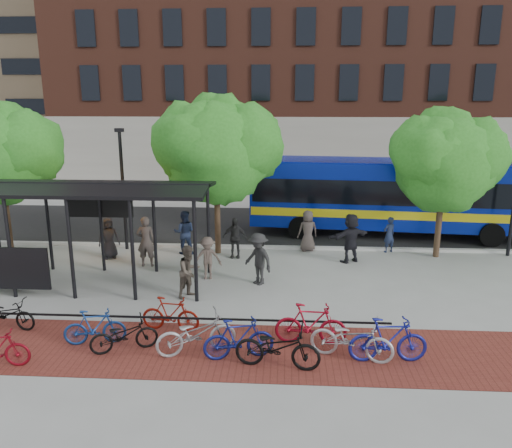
# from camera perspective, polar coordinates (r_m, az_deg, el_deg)

# --- Properties ---
(ground) EXTENTS (160.00, 160.00, 0.00)m
(ground) POSITION_cam_1_polar(r_m,az_deg,el_deg) (17.79, 3.90, -6.66)
(ground) COLOR #9E9E99
(ground) RESTS_ON ground
(asphalt_street) EXTENTS (160.00, 8.00, 0.01)m
(asphalt_street) POSITION_cam_1_polar(r_m,az_deg,el_deg) (25.42, 3.78, -0.18)
(asphalt_street) COLOR black
(asphalt_street) RESTS_ON ground
(curb) EXTENTS (160.00, 0.25, 0.12)m
(curb) POSITION_cam_1_polar(r_m,az_deg,el_deg) (21.56, 3.83, -2.70)
(curb) COLOR #B7B7B2
(curb) RESTS_ON ground
(brick_strip) EXTENTS (24.00, 3.00, 0.01)m
(brick_strip) POSITION_cam_1_polar(r_m,az_deg,el_deg) (13.36, -4.83, -14.15)
(brick_strip) COLOR maroon
(brick_strip) RESTS_ON ground
(bike_rack_rail) EXTENTS (12.00, 0.05, 0.95)m
(bike_rack_rail) POSITION_cam_1_polar(r_m,az_deg,el_deg) (14.37, -9.57, -12.16)
(bike_rack_rail) COLOR black
(bike_rack_rail) RESTS_ON ground
(building_brick) EXTENTS (55.00, 14.00, 20.00)m
(building_brick) POSITION_cam_1_polar(r_m,az_deg,el_deg) (43.97, 17.77, 18.43)
(building_brick) COLOR #5B2C20
(building_brick) RESTS_ON ground
(building_tower) EXTENTS (22.00, 22.00, 30.00)m
(building_tower) POSITION_cam_1_polar(r_m,az_deg,el_deg) (59.41, -13.03, 22.35)
(building_tower) COLOR #7A664C
(building_tower) RESTS_ON ground
(bus_shelter) EXTENTS (10.60, 3.07, 3.60)m
(bus_shelter) POSITION_cam_1_polar(r_m,az_deg,el_deg) (18.29, -22.35, 2.65)
(bus_shelter) COLOR black
(bus_shelter) RESTS_ON ground
(tree_a) EXTENTS (4.90, 4.00, 6.18)m
(tree_a) POSITION_cam_1_polar(r_m,az_deg,el_deg) (23.23, -27.08, 7.54)
(tree_a) COLOR #382619
(tree_a) RESTS_ON ground
(tree_b) EXTENTS (5.15, 4.20, 6.47)m
(tree_b) POSITION_cam_1_polar(r_m,az_deg,el_deg) (20.23, -4.30, 8.89)
(tree_b) COLOR #382619
(tree_b) RESTS_ON ground
(tree_c) EXTENTS (4.66, 3.80, 5.92)m
(tree_c) POSITION_cam_1_polar(r_m,az_deg,el_deg) (21.06, 20.97, 7.10)
(tree_c) COLOR #382619
(tree_c) RESTS_ON ground
(lamp_post_left) EXTENTS (0.35, 0.20, 5.12)m
(lamp_post_left) POSITION_cam_1_polar(r_m,az_deg,el_deg) (21.63, -14.97, 4.22)
(lamp_post_left) COLOR black
(lamp_post_left) RESTS_ON ground
(bus) EXTENTS (13.26, 4.03, 3.52)m
(bus) POSITION_cam_1_polar(r_m,az_deg,el_deg) (24.21, 15.27, 3.50)
(bus) COLOR #081D9F
(bus) RESTS_ON ground
(bike_0) EXTENTS (1.78, 0.82, 0.90)m
(bike_0) POSITION_cam_1_polar(r_m,az_deg,el_deg) (15.85, -26.58, -9.18)
(bike_0) COLOR black
(bike_0) RESTS_ON ground
(bike_3) EXTENTS (1.68, 0.79, 0.97)m
(bike_3) POSITION_cam_1_polar(r_m,az_deg,el_deg) (14.05, -17.94, -11.14)
(bike_3) COLOR navy
(bike_3) RESTS_ON ground
(bike_4) EXTENTS (1.82, 1.21, 0.90)m
(bike_4) POSITION_cam_1_polar(r_m,az_deg,el_deg) (13.50, -14.86, -12.14)
(bike_4) COLOR black
(bike_4) RESTS_ON ground
(bike_5) EXTENTS (1.69, 0.64, 0.99)m
(bike_5) POSITION_cam_1_polar(r_m,az_deg,el_deg) (14.30, -9.76, -10.10)
(bike_5) COLOR maroon
(bike_5) RESTS_ON ground
(bike_6) EXTENTS (2.19, 1.43, 1.09)m
(bike_6) POSITION_cam_1_polar(r_m,az_deg,el_deg) (13.02, -6.87, -12.33)
(bike_6) COLOR gray
(bike_6) RESTS_ON ground
(bike_7) EXTENTS (1.86, 0.93, 1.07)m
(bike_7) POSITION_cam_1_polar(r_m,az_deg,el_deg) (12.70, -1.99, -12.97)
(bike_7) COLOR navy
(bike_7) RESTS_ON ground
(bike_8) EXTENTS (2.16, 1.00, 1.09)m
(bike_8) POSITION_cam_1_polar(r_m,az_deg,el_deg) (12.32, 2.48, -13.87)
(bike_8) COLOR black
(bike_8) RESTS_ON ground
(bike_9) EXTENTS (1.92, 0.63, 1.14)m
(bike_9) POSITION_cam_1_polar(r_m,az_deg,el_deg) (13.44, 6.27, -11.31)
(bike_9) COLOR maroon
(bike_9) RESTS_ON ground
(bike_10) EXTENTS (2.20, 1.28, 1.09)m
(bike_10) POSITION_cam_1_polar(r_m,az_deg,el_deg) (12.90, 10.88, -12.74)
(bike_10) COLOR #A9A9AB
(bike_10) RESTS_ON ground
(bike_11) EXTENTS (1.98, 0.68, 1.17)m
(bike_11) POSITION_cam_1_polar(r_m,az_deg,el_deg) (12.94, 14.86, -12.71)
(bike_11) COLOR navy
(bike_11) RESTS_ON ground
(pedestrian_0) EXTENTS (0.98, 0.84, 1.70)m
(pedestrian_0) POSITION_cam_1_polar(r_m,az_deg,el_deg) (20.97, -16.48, -1.52)
(pedestrian_0) COLOR black
(pedestrian_0) RESTS_ON ground
(pedestrian_1) EXTENTS (0.73, 0.50, 1.97)m
(pedestrian_1) POSITION_cam_1_polar(r_m,az_deg,el_deg) (19.57, -12.46, -1.96)
(pedestrian_1) COLOR #403833
(pedestrian_1) RESTS_ON ground
(pedestrian_2) EXTENTS (0.95, 0.78, 1.83)m
(pedestrian_2) POSITION_cam_1_polar(r_m,az_deg,el_deg) (20.88, -8.19, -0.95)
(pedestrian_2) COLOR #1A243E
(pedestrian_2) RESTS_ON ground
(pedestrian_3) EXTENTS (1.05, 0.66, 1.56)m
(pedestrian_3) POSITION_cam_1_polar(r_m,az_deg,el_deg) (17.92, -5.55, -3.88)
(pedestrian_3) COLOR brown
(pedestrian_3) RESTS_ON ground
(pedestrian_4) EXTENTS (0.98, 0.41, 1.67)m
(pedestrian_4) POSITION_cam_1_polar(r_m,az_deg,el_deg) (20.18, -2.44, -1.58)
(pedestrian_4) COLOR #242424
(pedestrian_4) RESTS_ON ground
(pedestrian_5) EXTENTS (1.87, 1.39, 1.96)m
(pedestrian_5) POSITION_cam_1_polar(r_m,az_deg,el_deg) (19.94, 10.76, -1.58)
(pedestrian_5) COLOR black
(pedestrian_5) RESTS_ON ground
(pedestrian_6) EXTENTS (0.97, 0.77, 1.75)m
(pedestrian_6) POSITION_cam_1_polar(r_m,az_deg,el_deg) (21.16, 5.93, -0.78)
(pedestrian_6) COLOR #483E3A
(pedestrian_6) RESTS_ON ground
(pedestrian_7) EXTENTS (0.66, 0.58, 1.52)m
(pedestrian_7) POSITION_cam_1_polar(r_m,az_deg,el_deg) (21.62, 14.97, -1.19)
(pedestrian_7) COLOR #1B2541
(pedestrian_7) RESTS_ON ground
(pedestrian_8) EXTENTS (1.04, 1.07, 1.74)m
(pedestrian_8) POSITION_cam_1_polar(r_m,az_deg,el_deg) (16.37, -7.63, -5.40)
(pedestrian_8) COLOR #4C4339
(pedestrian_8) RESTS_ON ground
(pedestrian_9) EXTENTS (1.34, 1.31, 1.84)m
(pedestrian_9) POSITION_cam_1_polar(r_m,az_deg,el_deg) (17.29, 0.26, -4.01)
(pedestrian_9) COLOR black
(pedestrian_9) RESTS_ON ground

